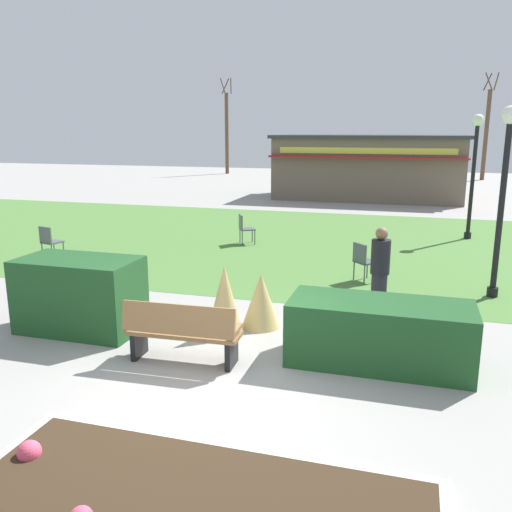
{
  "coord_description": "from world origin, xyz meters",
  "views": [
    {
      "loc": [
        2.5,
        -6.38,
        3.37
      ],
      "look_at": [
        -0.25,
        2.95,
        1.08
      ],
      "focal_mm": 37.86,
      "sensor_mm": 36.0,
      "label": 1
    }
  ],
  "objects": [
    {
      "name": "ground_plane",
      "position": [
        0.0,
        0.0,
        0.0
      ],
      "size": [
        80.0,
        80.0,
        0.0
      ],
      "primitive_type": "plane",
      "color": "#999691"
    },
    {
      "name": "lawn_patch",
      "position": [
        0.0,
        9.55,
        0.0
      ],
      "size": [
        36.0,
        12.0,
        0.01
      ],
      "primitive_type": "cube",
      "color": "#4C7A38",
      "rests_on": "ground_plane"
    },
    {
      "name": "park_bench",
      "position": [
        -0.63,
        0.41,
        0.48
      ],
      "size": [
        1.72,
        0.59,
        0.95
      ],
      "color": "olive",
      "rests_on": "ground_plane"
    },
    {
      "name": "hedge_left",
      "position": [
        -2.85,
        1.17,
        0.63
      ],
      "size": [
        2.02,
        1.1,
        1.26
      ],
      "primitive_type": "cube",
      "color": "#1E4C23",
      "rests_on": "ground_plane"
    },
    {
      "name": "hedge_right",
      "position": [
        2.14,
        1.21,
        0.47
      ],
      "size": [
        2.63,
        1.1,
        0.94
      ],
      "primitive_type": "cube",
      "color": "#1E4C23",
      "rests_on": "ground_plane"
    },
    {
      "name": "ornamental_grass_behind_left",
      "position": [
        -0.42,
        1.68,
        0.6
      ],
      "size": [
        0.63,
        0.63,
        1.19
      ],
      "primitive_type": "cone",
      "color": "tan",
      "rests_on": "ground_plane"
    },
    {
      "name": "ornamental_grass_behind_right",
      "position": [
        -2.2,
        1.85,
        0.53
      ],
      "size": [
        0.51,
        0.51,
        1.06
      ],
      "primitive_type": "cone",
      "color": "tan",
      "rests_on": "ground_plane"
    },
    {
      "name": "ornamental_grass_behind_center",
      "position": [
        0.06,
        2.19,
        0.48
      ],
      "size": [
        0.67,
        0.67,
        0.96
      ],
      "primitive_type": "cone",
      "color": "tan",
      "rests_on": "ground_plane"
    },
    {
      "name": "lamppost_mid",
      "position": [
        4.17,
        5.21,
        2.42
      ],
      "size": [
        0.36,
        0.36,
        3.81
      ],
      "color": "black",
      "rests_on": "ground_plane"
    },
    {
      "name": "lamppost_far",
      "position": [
        4.19,
        11.54,
        2.42
      ],
      "size": [
        0.36,
        0.36,
        3.81
      ],
      "color": "black",
      "rests_on": "ground_plane"
    },
    {
      "name": "trash_bin",
      "position": [
        -3.42,
        1.28,
        0.42
      ],
      "size": [
        0.52,
        0.52,
        0.84
      ],
      "primitive_type": "cylinder",
      "color": "#2D4233",
      "rests_on": "ground_plane"
    },
    {
      "name": "food_kiosk",
      "position": [
        0.21,
        21.07,
        1.56
      ],
      "size": [
        9.18,
        4.68,
        3.1
      ],
      "color": "#6B5B4C",
      "rests_on": "ground_plane"
    },
    {
      "name": "cafe_chair_west",
      "position": [
        1.48,
        5.59,
        0.53
      ],
      "size": [
        0.62,
        0.62,
        0.89
      ],
      "color": "#4C5156",
      "rests_on": "ground_plane"
    },
    {
      "name": "cafe_chair_center",
      "position": [
        -2.33,
        8.77,
        0.53
      ],
      "size": [
        0.6,
        0.6,
        0.89
      ],
      "color": "#4C5156",
      "rests_on": "ground_plane"
    },
    {
      "name": "cafe_chair_north",
      "position": [
        -6.67,
        5.43,
        0.53
      ],
      "size": [
        0.54,
        0.54,
        0.89
      ],
      "color": "#4C5156",
      "rests_on": "ground_plane"
    },
    {
      "name": "person_strolling",
      "position": [
        1.99,
        3.18,
        0.86
      ],
      "size": [
        0.34,
        0.34,
        1.69
      ],
      "rotation": [
        0.0,
        0.0,
        3.14
      ],
      "color": "#23232D",
      "rests_on": "ground_plane"
    },
    {
      "name": "parked_car_west_slot",
      "position": [
        -3.08,
        28.55,
        0.64
      ],
      "size": [
        4.3,
        2.25,
        1.2
      ],
      "color": "silver",
      "rests_on": "ground_plane"
    },
    {
      "name": "tree_left_bg",
      "position": [
        6.84,
        33.49,
        3.13
      ],
      "size": [
        0.91,
        0.96,
        6.98
      ],
      "color": "brown",
      "rests_on": "ground_plane"
    },
    {
      "name": "tree_right_bg",
      "position": [
        -11.63,
        33.63,
        3.19
      ],
      "size": [
        0.91,
        0.96,
        7.11
      ],
      "color": "brown",
      "rests_on": "ground_plane"
    }
  ]
}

